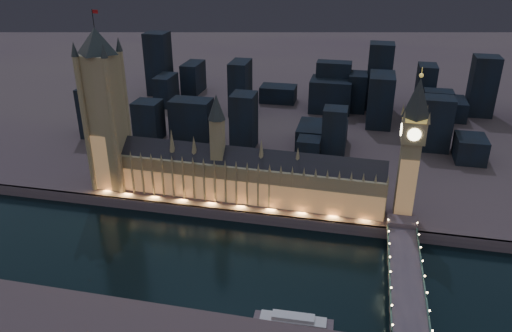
% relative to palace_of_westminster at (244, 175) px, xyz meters
% --- Properties ---
extents(ground_plane, '(2000.00, 2000.00, 0.00)m').
position_rel_palace_of_westminster_xyz_m(ground_plane, '(5.61, -61.75, -26.37)').
color(ground_plane, black).
rests_on(ground_plane, ground).
extents(north_bank, '(2000.00, 960.00, 8.00)m').
position_rel_palace_of_westminster_xyz_m(north_bank, '(5.61, 458.25, -22.37)').
color(north_bank, '#4B353F').
rests_on(north_bank, ground).
extents(embankment_wall, '(2000.00, 2.50, 8.00)m').
position_rel_palace_of_westminster_xyz_m(embankment_wall, '(5.61, -20.75, -22.37)').
color(embankment_wall, '#52424D').
rests_on(embankment_wall, ground).
extents(palace_of_westminster, '(202.00, 25.68, 78.00)m').
position_rel_palace_of_westminster_xyz_m(palace_of_westminster, '(0.00, 0.00, 0.00)').
color(palace_of_westminster, '#8A7E50').
rests_on(palace_of_westminster, north_bank).
extents(victoria_tower, '(31.68, 31.68, 132.00)m').
position_rel_palace_of_westminster_xyz_m(victoria_tower, '(-104.39, 0.18, 47.34)').
color(victoria_tower, '#8A7E50').
rests_on(victoria_tower, north_bank).
extents(elizabeth_tower, '(18.00, 18.00, 103.79)m').
position_rel_palace_of_westminster_xyz_m(elizabeth_tower, '(113.61, 0.17, 39.37)').
color(elizabeth_tower, '#8A7E50').
rests_on(elizabeth_tower, north_bank).
extents(westminster_bridge, '(19.36, 113.00, 15.90)m').
position_rel_palace_of_westminster_xyz_m(westminster_bridge, '(112.57, -65.19, -20.38)').
color(westminster_bridge, '#52424D').
rests_on(westminster_bridge, ground).
extents(river_boat, '(42.58, 11.37, 4.50)m').
position_rel_palace_of_westminster_xyz_m(river_boat, '(54.17, -113.67, -24.81)').
color(river_boat, '#52424D').
rests_on(river_boat, ground).
extents(city_backdrop, '(464.82, 215.63, 73.92)m').
position_rel_palace_of_westminster_xyz_m(city_backdrop, '(43.81, 184.44, 4.80)').
color(city_backdrop, black).
rests_on(city_backdrop, north_bank).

